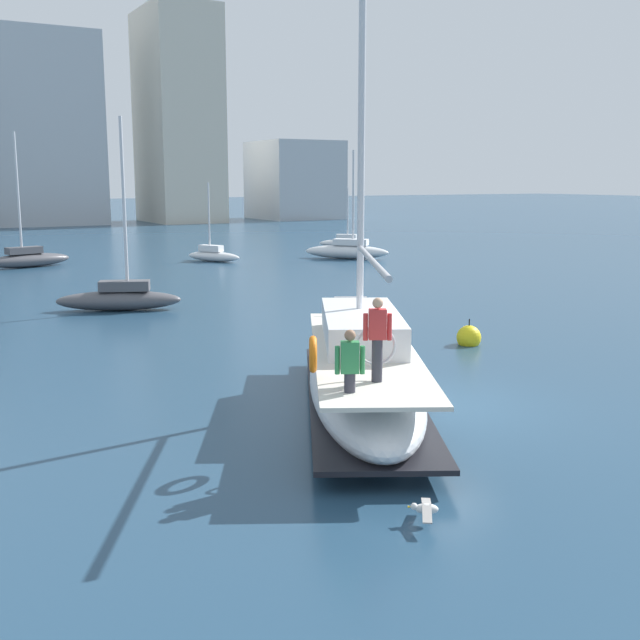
{
  "coord_description": "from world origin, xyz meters",
  "views": [
    {
      "loc": [
        -10.85,
        -14.0,
        5.17
      ],
      "look_at": [
        -1.82,
        2.28,
        1.8
      ],
      "focal_mm": 43.77,
      "sensor_mm": 36.0,
      "label": 1
    }
  ],
  "objects": [
    {
      "name": "ground_plane",
      "position": [
        0.0,
        0.0,
        0.0
      ],
      "size": [
        400.0,
        400.0,
        0.0
      ],
      "primitive_type": "plane",
      "color": "navy"
    },
    {
      "name": "main_sailboat",
      "position": [
        -1.79,
        0.34,
        0.92
      ],
      "size": [
        6.55,
        9.63,
        14.44
      ],
      "color": "silver",
      "rests_on": "ground"
    },
    {
      "name": "moored_sloop_near",
      "position": [
        7.23,
        32.63,
        0.44
      ],
      "size": [
        2.87,
        3.81,
        4.96
      ],
      "color": "white",
      "rests_on": "ground"
    },
    {
      "name": "moored_sloop_far",
      "position": [
        15.57,
        29.95,
        0.57
      ],
      "size": [
        4.9,
        4.9,
        7.02
      ],
      "color": "silver",
      "rests_on": "ground"
    },
    {
      "name": "moored_catamaran",
      "position": [
        -3.62,
        34.85,
        0.56
      ],
      "size": [
        5.23,
        2.52,
        7.88
      ],
      "color": "#4C4C51",
      "rests_on": "ground"
    },
    {
      "name": "moored_cutter_left",
      "position": [
        19.85,
        37.51,
        0.42
      ],
      "size": [
        3.53,
        3.04,
        4.52
      ],
      "color": "white",
      "rests_on": "ground"
    },
    {
      "name": "moored_cutter_right",
      "position": [
        -2.94,
        16.76,
        0.54
      ],
      "size": [
        4.96,
        2.92,
        7.56
      ],
      "color": "#4C4C51",
      "rests_on": "ground"
    },
    {
      "name": "seagull",
      "position": [
        -4.05,
        -5.04,
        0.24
      ],
      "size": [
        0.63,
        0.82,
        0.16
      ],
      "color": "silver",
      "rests_on": "ground"
    },
    {
      "name": "mooring_buoy",
      "position": [
        4.99,
        4.84,
        0.23
      ],
      "size": [
        0.78,
        0.78,
        0.99
      ],
      "color": "yellow",
      "rests_on": "ground"
    }
  ]
}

